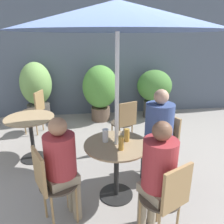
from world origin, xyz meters
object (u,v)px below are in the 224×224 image
(bistro_chair_4, at_px, (36,108))
(bistro_chair_2, at_px, (164,140))
(seated_person_1, at_px, (158,170))
(beer_glass_2, at_px, (121,143))
(potted_plant_2, at_px, (154,89))
(beer_glass_1, at_px, (105,135))
(cafe_table_near, at_px, (116,157))
(cafe_table_far, at_px, (31,128))
(umbrella, at_px, (118,16))
(seated_person_0, at_px, (62,161))
(bistro_chair_3, at_px, (125,120))
(bistro_chair_1, at_px, (168,196))
(beer_glass_0, at_px, (127,135))
(seated_person_2, at_px, (158,128))
(potted_plant_0, at_px, (37,89))
(potted_plant_1, at_px, (100,89))
(bistro_chair_0, at_px, (50,180))

(bistro_chair_4, bearing_deg, bistro_chair_2, 67.43)
(seated_person_1, bearing_deg, beer_glass_2, -86.12)
(potted_plant_2, bearing_deg, seated_person_1, -107.39)
(beer_glass_1, bearing_deg, cafe_table_near, -31.79)
(cafe_table_far, bearing_deg, umbrella, -41.07)
(seated_person_0, relative_size, seated_person_1, 0.97)
(bistro_chair_3, height_order, seated_person_0, seated_person_0)
(bistro_chair_1, height_order, beer_glass_0, bistro_chair_1)
(cafe_table_far, height_order, bistro_chair_1, bistro_chair_1)
(seated_person_1, height_order, seated_person_2, seated_person_2)
(bistro_chair_1, xyz_separation_m, beer_glass_2, (-0.32, 0.58, 0.25))
(beer_glass_0, bearing_deg, beer_glass_2, -117.56)
(cafe_table_near, height_order, bistro_chair_3, bistro_chair_3)
(beer_glass_0, relative_size, potted_plant_2, 0.13)
(beer_glass_1, bearing_deg, seated_person_0, -142.34)
(cafe_table_far, xyz_separation_m, potted_plant_0, (-0.21, 1.70, 0.22))
(potted_plant_0, xyz_separation_m, potted_plant_1, (1.42, -0.09, -0.02))
(bistro_chair_3, relative_size, beer_glass_2, 5.57)
(cafe_table_near, bearing_deg, seated_person_1, -63.96)
(beer_glass_0, xyz_separation_m, beer_glass_1, (-0.25, 0.02, 0.00))
(beer_glass_0, distance_m, umbrella, 1.28)
(cafe_table_far, distance_m, potted_plant_2, 3.00)
(seated_person_0, distance_m, potted_plant_2, 3.53)
(bistro_chair_1, xyz_separation_m, bistro_chair_2, (0.37, 1.07, 0.00))
(cafe_table_far, distance_m, bistro_chair_1, 2.34)
(seated_person_1, height_order, beer_glass_1, seated_person_1)
(beer_glass_2, bearing_deg, seated_person_2, 37.24)
(seated_person_0, distance_m, beer_glass_1, 0.60)
(seated_person_0, bearing_deg, potted_plant_0, -11.13)
(bistro_chair_0, relative_size, beer_glass_1, 5.63)
(cafe_table_far, relative_size, potted_plant_1, 0.58)
(bistro_chair_1, xyz_separation_m, seated_person_2, (0.24, 1.01, 0.21))
(cafe_table_far, relative_size, bistro_chair_1, 0.85)
(seated_person_1, relative_size, beer_glass_1, 7.77)
(seated_person_0, distance_m, seated_person_2, 1.31)
(bistro_chair_1, relative_size, bistro_chair_4, 1.00)
(beer_glass_0, xyz_separation_m, potted_plant_0, (-1.53, 2.69, -0.03))
(bistro_chair_3, bearing_deg, bistro_chair_4, -51.40)
(bistro_chair_3, distance_m, seated_person_2, 0.93)
(bistro_chair_0, height_order, beer_glass_2, bistro_chair_0)
(potted_plant_1, bearing_deg, potted_plant_0, 176.29)
(bistro_chair_3, relative_size, seated_person_2, 0.69)
(beer_glass_0, distance_m, beer_glass_2, 0.22)
(seated_person_1, bearing_deg, beer_glass_0, -102.23)
(beer_glass_2, height_order, potted_plant_2, potted_plant_2)
(potted_plant_1, bearing_deg, beer_glass_0, -87.73)
(bistro_chair_0, relative_size, beer_glass_0, 5.75)
(cafe_table_near, height_order, cafe_table_far, same)
(beer_glass_2, bearing_deg, beer_glass_1, 124.89)
(seated_person_2, bearing_deg, umbrella, -90.00)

